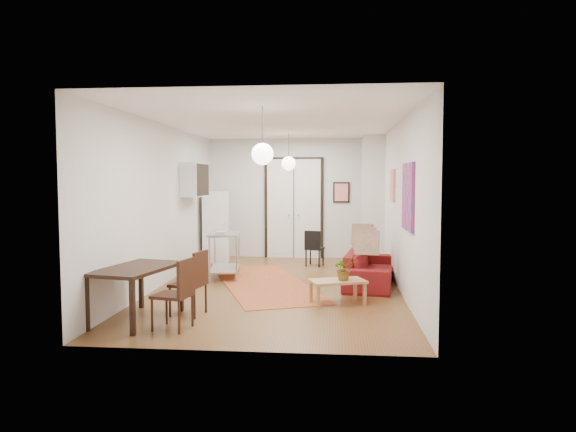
# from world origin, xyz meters

# --- Properties ---
(floor) EXTENTS (7.00, 7.00, 0.00)m
(floor) POSITION_xyz_m (0.00, 0.00, 0.00)
(floor) COLOR brown
(floor) RESTS_ON ground
(ceiling) EXTENTS (4.20, 7.00, 0.02)m
(ceiling) POSITION_xyz_m (0.00, 0.00, 2.90)
(ceiling) COLOR white
(ceiling) RESTS_ON wall_back
(wall_back) EXTENTS (4.20, 0.02, 2.90)m
(wall_back) POSITION_xyz_m (0.00, 3.50, 1.45)
(wall_back) COLOR silver
(wall_back) RESTS_ON floor
(wall_front) EXTENTS (4.20, 0.02, 2.90)m
(wall_front) POSITION_xyz_m (0.00, -3.50, 1.45)
(wall_front) COLOR silver
(wall_front) RESTS_ON floor
(wall_left) EXTENTS (0.02, 7.00, 2.90)m
(wall_left) POSITION_xyz_m (-2.10, 0.00, 1.45)
(wall_left) COLOR silver
(wall_left) RESTS_ON floor
(wall_right) EXTENTS (0.02, 7.00, 2.90)m
(wall_right) POSITION_xyz_m (2.10, 0.00, 1.45)
(wall_right) COLOR silver
(wall_right) RESTS_ON floor
(double_doors) EXTENTS (1.44, 0.06, 2.50)m
(double_doors) POSITION_xyz_m (0.00, 3.46, 1.20)
(double_doors) COLOR white
(double_doors) RESTS_ON wall_back
(stub_partition) EXTENTS (0.50, 0.10, 2.90)m
(stub_partition) POSITION_xyz_m (1.85, 2.55, 1.45)
(stub_partition) COLOR silver
(stub_partition) RESTS_ON floor
(wall_cabinet) EXTENTS (0.35, 1.00, 0.70)m
(wall_cabinet) POSITION_xyz_m (-1.92, 1.50, 1.90)
(wall_cabinet) COLOR white
(wall_cabinet) RESTS_ON wall_left
(painting_popart) EXTENTS (0.05, 1.00, 1.00)m
(painting_popart) POSITION_xyz_m (2.08, -1.25, 1.65)
(painting_popart) COLOR red
(painting_popart) RESTS_ON wall_right
(painting_abstract) EXTENTS (0.05, 0.50, 0.60)m
(painting_abstract) POSITION_xyz_m (2.08, 0.80, 1.80)
(painting_abstract) COLOR #F8E9CF
(painting_abstract) RESTS_ON wall_right
(poster_back) EXTENTS (0.40, 0.03, 0.50)m
(poster_back) POSITION_xyz_m (1.15, 3.47, 1.60)
(poster_back) COLOR red
(poster_back) RESTS_ON wall_back
(print_left) EXTENTS (0.03, 0.44, 0.54)m
(print_left) POSITION_xyz_m (-2.07, 2.00, 1.95)
(print_left) COLOR #935D3D
(print_left) RESTS_ON wall_left
(pendant_back) EXTENTS (0.30, 0.30, 0.80)m
(pendant_back) POSITION_xyz_m (0.00, 2.00, 2.25)
(pendant_back) COLOR silver
(pendant_back) RESTS_ON ceiling
(pendant_front) EXTENTS (0.30, 0.30, 0.80)m
(pendant_front) POSITION_xyz_m (0.00, -2.00, 2.25)
(pendant_front) COLOR silver
(pendant_front) RESTS_ON ceiling
(kilim_rug) EXTENTS (2.66, 4.04, 0.01)m
(kilim_rug) POSITION_xyz_m (-0.29, 0.23, 0.00)
(kilim_rug) COLOR #C56731
(kilim_rug) RESTS_ON floor
(sofa) EXTENTS (2.16, 1.09, 0.60)m
(sofa) POSITION_xyz_m (1.63, 0.34, 0.30)
(sofa) COLOR maroon
(sofa) RESTS_ON floor
(coffee_table) EXTENTS (0.94, 0.72, 0.37)m
(coffee_table) POSITION_xyz_m (1.04, -1.19, 0.32)
(coffee_table) COLOR #AE8152
(coffee_table) RESTS_ON floor
(potted_plant) EXTENTS (0.37, 0.40, 0.36)m
(potted_plant) POSITION_xyz_m (1.14, -1.19, 0.55)
(potted_plant) COLOR #38692F
(potted_plant) RESTS_ON coffee_table
(kitchen_counter) EXTENTS (0.73, 1.22, 0.88)m
(kitchen_counter) POSITION_xyz_m (-1.14, 0.78, 0.56)
(kitchen_counter) COLOR silver
(kitchen_counter) RESTS_ON floor
(bowl) EXTENTS (0.25, 0.25, 0.05)m
(bowl) POSITION_xyz_m (-1.14, 0.48, 0.91)
(bowl) COLOR white
(bowl) RESTS_ON kitchen_counter
(soap_bottle) EXTENTS (0.10, 0.10, 0.18)m
(soap_bottle) POSITION_xyz_m (-1.19, 1.03, 0.97)
(soap_bottle) COLOR #559CB8
(soap_bottle) RESTS_ON kitchen_counter
(fridge) EXTENTS (0.65, 0.65, 1.63)m
(fridge) POSITION_xyz_m (-1.75, 2.66, 0.82)
(fridge) COLOR white
(fridge) RESTS_ON floor
(dining_table) EXTENTS (1.00, 1.44, 0.73)m
(dining_table) POSITION_xyz_m (-1.66, -2.38, 0.65)
(dining_table) COLOR black
(dining_table) RESTS_ON floor
(dining_chair_near) EXTENTS (0.51, 0.65, 0.91)m
(dining_chair_near) POSITION_xyz_m (-1.06, -1.94, 0.52)
(dining_chair_near) COLOR #321A10
(dining_chair_near) RESTS_ON floor
(dining_chair_far) EXTENTS (0.51, 0.65, 0.91)m
(dining_chair_far) POSITION_xyz_m (-1.06, -2.64, 0.52)
(dining_chair_far) COLOR #321A10
(dining_chair_far) RESTS_ON floor
(black_side_chair) EXTENTS (0.44, 0.45, 0.79)m
(black_side_chair) POSITION_xyz_m (0.56, 2.35, 0.46)
(black_side_chair) COLOR black
(black_side_chair) RESTS_ON floor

